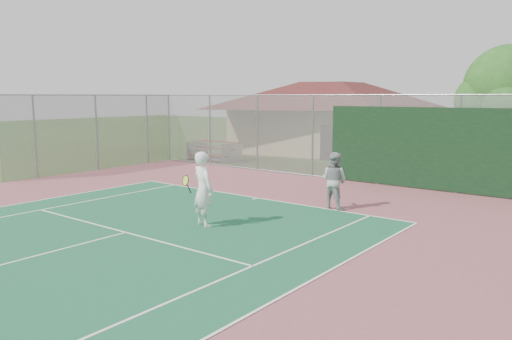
# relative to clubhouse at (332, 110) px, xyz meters

# --- Properties ---
(back_fence) EXTENTS (20.08, 0.11, 3.53)m
(back_fence) POSITION_rel_clubhouse_xyz_m (7.18, -8.83, -0.92)
(back_fence) COLOR gray
(back_fence) RESTS_ON ground
(side_fence_left) EXTENTS (0.08, 9.00, 3.50)m
(side_fence_left) POSITION_rel_clubhouse_xyz_m (-4.93, -13.31, -0.83)
(side_fence_left) COLOR gray
(side_fence_left) RESTS_ON ground
(clubhouse) EXTENTS (12.80, 9.48, 5.09)m
(clubhouse) POSITION_rel_clubhouse_xyz_m (0.00, 0.00, 0.00)
(clubhouse) COLOR tan
(clubhouse) RESTS_ON ground
(bleachers) EXTENTS (2.77, 1.70, 1.01)m
(bleachers) POSITION_rel_clubhouse_xyz_m (-3.13, -7.27, -2.05)
(bleachers) COLOR maroon
(bleachers) RESTS_ON ground
(tree) EXTENTS (4.00, 3.79, 5.58)m
(tree) POSITION_rel_clubhouse_xyz_m (10.94, -5.27, 1.08)
(tree) COLOR #322312
(tree) RESTS_ON ground
(player_white_front) EXTENTS (0.94, 0.75, 2.00)m
(player_white_front) POSITION_rel_clubhouse_xyz_m (6.17, -17.72, -1.58)
(player_white_front) COLOR white
(player_white_front) RESTS_ON ground
(player_grey_back) EXTENTS (0.90, 0.73, 1.74)m
(player_grey_back) POSITION_rel_clubhouse_xyz_m (7.87, -13.71, -1.71)
(player_grey_back) COLOR #9B9DA0
(player_grey_back) RESTS_ON ground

